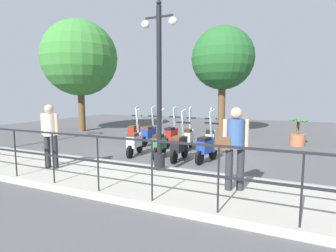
{
  "coord_description": "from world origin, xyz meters",
  "views": [
    {
      "loc": [
        -8.06,
        -3.15,
        1.96
      ],
      "look_at": [
        0.2,
        0.5,
        0.9
      ],
      "focal_mm": 28.0,
      "sensor_mm": 36.0,
      "label": 1
    }
  ],
  "objects_px": {
    "pedestrian_distant": "(50,131)",
    "scooter_near_3": "(135,141)",
    "tree_distant": "(223,59)",
    "scooter_near_1": "(180,145)",
    "scooter_far_1": "(188,136)",
    "tree_large": "(80,58)",
    "potted_palm": "(298,134)",
    "scooter_near_2": "(160,142)",
    "scooter_near_0": "(207,146)",
    "scooter_far_2": "(171,134)",
    "scooter_far_4": "(134,132)",
    "scooter_far_0": "(210,138)",
    "scooter_far_3": "(150,133)",
    "pedestrian_with_bag": "(234,142)",
    "lamp_post_near": "(159,98)"
  },
  "relations": [
    {
      "from": "pedestrian_distant",
      "to": "scooter_near_3",
      "type": "bearing_deg",
      "value": 152.02
    },
    {
      "from": "tree_distant",
      "to": "scooter_near_1",
      "type": "distance_m",
      "value": 6.89
    },
    {
      "from": "tree_distant",
      "to": "scooter_far_1",
      "type": "distance_m",
      "value": 5.5
    },
    {
      "from": "tree_large",
      "to": "scooter_far_1",
      "type": "height_order",
      "value": "tree_large"
    },
    {
      "from": "potted_palm",
      "to": "scooter_near_3",
      "type": "xyz_separation_m",
      "value": [
        -3.99,
        4.95,
        0.04
      ]
    },
    {
      "from": "scooter_near_2",
      "to": "tree_large",
      "type": "bearing_deg",
      "value": 51.25
    },
    {
      "from": "scooter_near_0",
      "to": "scooter_far_1",
      "type": "bearing_deg",
      "value": 49.21
    },
    {
      "from": "tree_large",
      "to": "scooter_far_2",
      "type": "distance_m",
      "value": 7.47
    },
    {
      "from": "scooter_far_1",
      "to": "scooter_near_1",
      "type": "bearing_deg",
      "value": -176.32
    },
    {
      "from": "tree_distant",
      "to": "scooter_far_4",
      "type": "distance_m",
      "value": 5.96
    },
    {
      "from": "scooter_far_0",
      "to": "scooter_far_3",
      "type": "height_order",
      "value": "same"
    },
    {
      "from": "pedestrian_with_bag",
      "to": "potted_palm",
      "type": "distance_m",
      "value": 6.48
    },
    {
      "from": "scooter_far_0",
      "to": "scooter_far_4",
      "type": "height_order",
      "value": "same"
    },
    {
      "from": "pedestrian_distant",
      "to": "scooter_near_3",
      "type": "height_order",
      "value": "pedestrian_distant"
    },
    {
      "from": "scooter_near_3",
      "to": "tree_large",
      "type": "bearing_deg",
      "value": 47.08
    },
    {
      "from": "tree_distant",
      "to": "scooter_near_1",
      "type": "height_order",
      "value": "tree_distant"
    },
    {
      "from": "tree_large",
      "to": "scooter_far_1",
      "type": "distance_m",
      "value": 8.17
    },
    {
      "from": "potted_palm",
      "to": "scooter_near_0",
      "type": "bearing_deg",
      "value": 146.56
    },
    {
      "from": "tree_large",
      "to": "scooter_near_3",
      "type": "bearing_deg",
      "value": -124.56
    },
    {
      "from": "tree_distant",
      "to": "scooter_far_0",
      "type": "distance_m",
      "value": 5.51
    },
    {
      "from": "pedestrian_with_bag",
      "to": "scooter_far_2",
      "type": "relative_size",
      "value": 1.03
    },
    {
      "from": "lamp_post_near",
      "to": "scooter_far_3",
      "type": "relative_size",
      "value": 2.59
    },
    {
      "from": "lamp_post_near",
      "to": "scooter_near_0",
      "type": "xyz_separation_m",
      "value": [
        1.71,
        -0.71,
        -1.42
      ]
    },
    {
      "from": "lamp_post_near",
      "to": "scooter_far_3",
      "type": "xyz_separation_m",
      "value": [
        3.4,
        2.06,
        -1.42
      ]
    },
    {
      "from": "lamp_post_near",
      "to": "scooter_far_1",
      "type": "distance_m",
      "value": 3.53
    },
    {
      "from": "scooter_far_0",
      "to": "scooter_far_3",
      "type": "xyz_separation_m",
      "value": [
        0.17,
        2.49,
        0.0
      ]
    },
    {
      "from": "scooter_near_0",
      "to": "scooter_far_1",
      "type": "distance_m",
      "value": 1.85
    },
    {
      "from": "tree_large",
      "to": "scooter_far_0",
      "type": "bearing_deg",
      "value": -106.63
    },
    {
      "from": "potted_palm",
      "to": "scooter_near_1",
      "type": "height_order",
      "value": "scooter_near_1"
    },
    {
      "from": "pedestrian_with_bag",
      "to": "tree_large",
      "type": "height_order",
      "value": "tree_large"
    },
    {
      "from": "pedestrian_distant",
      "to": "scooter_far_1",
      "type": "xyz_separation_m",
      "value": [
        4.19,
        -2.14,
        -0.6
      ]
    },
    {
      "from": "lamp_post_near",
      "to": "scooter_near_3",
      "type": "height_order",
      "value": "lamp_post_near"
    },
    {
      "from": "scooter_far_0",
      "to": "scooter_far_3",
      "type": "bearing_deg",
      "value": 74.84
    },
    {
      "from": "scooter_near_2",
      "to": "scooter_far_4",
      "type": "xyz_separation_m",
      "value": [
        1.7,
        1.95,
        0.0
      ]
    },
    {
      "from": "scooter_far_2",
      "to": "scooter_far_1",
      "type": "bearing_deg",
      "value": -103.78
    },
    {
      "from": "potted_palm",
      "to": "scooter_near_0",
      "type": "distance_m",
      "value": 4.66
    },
    {
      "from": "tree_large",
      "to": "tree_distant",
      "type": "xyz_separation_m",
      "value": [
        2.05,
        -7.25,
        -0.16
      ]
    },
    {
      "from": "tree_large",
      "to": "scooter_far_0",
      "type": "distance_m",
      "value": 8.86
    },
    {
      "from": "lamp_post_near",
      "to": "pedestrian_distant",
      "type": "distance_m",
      "value": 2.83
    },
    {
      "from": "scooter_far_3",
      "to": "scooter_far_4",
      "type": "xyz_separation_m",
      "value": [
        -0.03,
        0.68,
        0.0
      ]
    },
    {
      "from": "lamp_post_near",
      "to": "scooter_near_3",
      "type": "relative_size",
      "value": 2.59
    },
    {
      "from": "scooter_near_2",
      "to": "scooter_near_3",
      "type": "distance_m",
      "value": 0.88
    },
    {
      "from": "scooter_far_0",
      "to": "scooter_far_1",
      "type": "xyz_separation_m",
      "value": [
        -0.02,
        0.8,
        0.0
      ]
    },
    {
      "from": "lamp_post_near",
      "to": "scooter_far_0",
      "type": "bearing_deg",
      "value": -7.46
    },
    {
      "from": "tree_large",
      "to": "potted_palm",
      "type": "bearing_deg",
      "value": -89.78
    },
    {
      "from": "scooter_near_1",
      "to": "pedestrian_distant",
      "type": "bearing_deg",
      "value": 137.71
    },
    {
      "from": "tree_distant",
      "to": "pedestrian_with_bag",
      "type": "bearing_deg",
      "value": -166.04
    },
    {
      "from": "scooter_near_1",
      "to": "scooter_far_1",
      "type": "xyz_separation_m",
      "value": [
        1.66,
        0.31,
        0.0
      ]
    },
    {
      "from": "tree_distant",
      "to": "scooter_far_2",
      "type": "relative_size",
      "value": 3.47
    },
    {
      "from": "scooter_near_2",
      "to": "scooter_far_0",
      "type": "distance_m",
      "value": 1.98
    }
  ]
}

